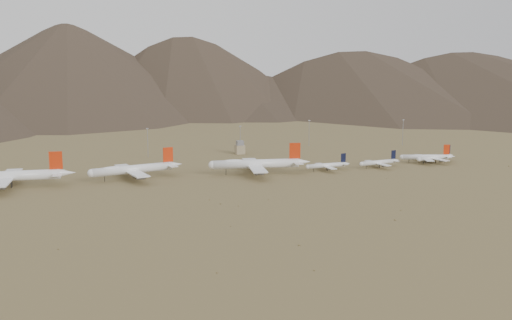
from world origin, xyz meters
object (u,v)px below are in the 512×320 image
object	(u,v)px
widebody_west	(9,176)
control_tower	(240,148)
widebody_centre	(133,169)
narrowbody_a	(328,165)
widebody_east	(256,164)
narrowbody_b	(379,162)

from	to	relation	value
widebody_west	control_tower	size ratio (longest dim) A/B	6.56
widebody_centre	narrowbody_a	distance (m)	145.64
widebody_west	widebody_centre	xyz separation A→B (m)	(81.02, 4.96, -0.90)
widebody_centre	widebody_east	bearing A→B (deg)	-18.87
widebody_centre	narrowbody_a	bearing A→B (deg)	-17.62
widebody_east	narrowbody_b	distance (m)	100.70
narrowbody_b	control_tower	distance (m)	130.04
widebody_east	control_tower	distance (m)	94.45
widebody_west	control_tower	distance (m)	203.72
widebody_east	narrowbody_a	xyz separation A→B (m)	(56.28, -2.50, -3.79)
widebody_east	widebody_centre	bearing A→B (deg)	-177.87
widebody_east	narrowbody_b	bearing A→B (deg)	6.36
narrowbody_a	narrowbody_b	xyz separation A→B (m)	(44.32, -0.19, 0.06)
widebody_west	widebody_centre	distance (m)	81.17
widebody_centre	control_tower	world-z (taller)	widebody_centre
narrowbody_a	narrowbody_b	bearing A→B (deg)	-3.87
widebody_east	control_tower	bearing A→B (deg)	89.92
widebody_east	control_tower	xyz separation A→B (m)	(13.10, 93.50, -2.55)
narrowbody_a	widebody_east	bearing A→B (deg)	173.84
widebody_west	narrowbody_b	world-z (taller)	widebody_west
widebody_centre	narrowbody_b	xyz separation A→B (m)	(189.47, -11.67, -3.02)
widebody_east	control_tower	size ratio (longest dim) A/B	6.37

